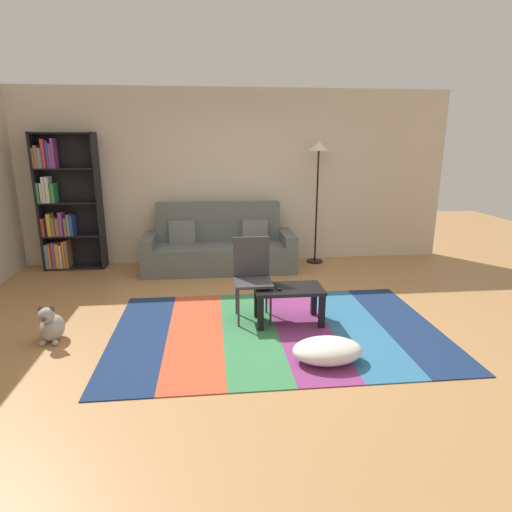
{
  "coord_description": "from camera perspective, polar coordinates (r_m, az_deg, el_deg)",
  "views": [
    {
      "loc": [
        -0.43,
        -4.34,
        1.9
      ],
      "look_at": [
        0.07,
        0.3,
        0.65
      ],
      "focal_mm": 29.96,
      "sensor_mm": 36.0,
      "label": 1
    }
  ],
  "objects": [
    {
      "name": "back_wall",
      "position": [
        6.92,
        -2.56,
        10.44
      ],
      "size": [
        6.8,
        0.1,
        2.7
      ],
      "primitive_type": "cube",
      "color": "beige",
      "rests_on": "ground_plane"
    },
    {
      "name": "pouf",
      "position": [
        3.92,
        9.5,
        -12.34
      ],
      "size": [
        0.62,
        0.43,
        0.21
      ],
      "primitive_type": "ellipsoid",
      "color": "white",
      "rests_on": "rug"
    },
    {
      "name": "ground_plane",
      "position": [
        4.76,
        -0.4,
        -8.55
      ],
      "size": [
        14.0,
        14.0,
        0.0
      ],
      "primitive_type": "plane",
      "color": "#B27F4C"
    },
    {
      "name": "standing_lamp",
      "position": [
        6.79,
        8.32,
        12.27
      ],
      "size": [
        0.32,
        0.32,
        1.91
      ],
      "color": "black",
      "rests_on": "ground_plane"
    },
    {
      "name": "rug",
      "position": [
        4.51,
        2.78,
        -9.87
      ],
      "size": [
        3.36,
        2.2,
        0.01
      ],
      "color": "navy",
      "rests_on": "ground_plane"
    },
    {
      "name": "bookshelf",
      "position": [
        7.07,
        -24.43,
        5.92
      ],
      "size": [
        0.9,
        0.28,
        2.04
      ],
      "color": "black",
      "rests_on": "ground_plane"
    },
    {
      "name": "dog",
      "position": [
        4.68,
        -25.66,
        -8.39
      ],
      "size": [
        0.22,
        0.35,
        0.4
      ],
      "color": "#9E998E",
      "rests_on": "ground_plane"
    },
    {
      "name": "coffee_table",
      "position": [
        4.59,
        4.38,
        -5.15
      ],
      "size": [
        0.72,
        0.43,
        0.39
      ],
      "color": "black",
      "rests_on": "rug"
    },
    {
      "name": "couch",
      "position": [
        6.55,
        -4.91,
        1.14
      ],
      "size": [
        2.26,
        0.8,
        1.0
      ],
      "color": "#59605B",
      "rests_on": "ground_plane"
    },
    {
      "name": "folding_chair",
      "position": [
        4.65,
        -0.52,
        -2.08
      ],
      "size": [
        0.4,
        0.4,
        0.9
      ],
      "rotation": [
        0.0,
        0.0,
        -0.3
      ],
      "color": "#38383D",
      "rests_on": "ground_plane"
    },
    {
      "name": "tv_remote",
      "position": [
        4.51,
        3.02,
        -4.25
      ],
      "size": [
        0.04,
        0.15,
        0.02
      ],
      "primitive_type": "cube",
      "rotation": [
        0.0,
        0.0,
        0.0
      ],
      "color": "black",
      "rests_on": "coffee_table"
    }
  ]
}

